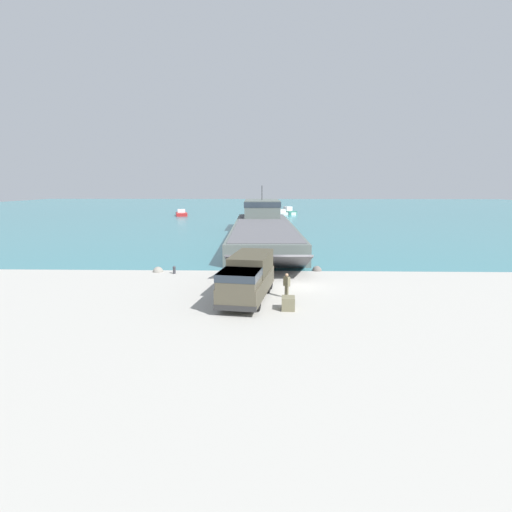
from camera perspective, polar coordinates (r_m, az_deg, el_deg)
ground_plane at (r=30.76m, az=6.06°, el=-4.08°), size 240.00×240.00×0.00m
water_surface at (r=124.85m, az=2.63°, el=6.69°), size 240.00×180.00×0.01m
landing_craft at (r=58.40m, az=0.99°, el=4.48°), size 9.10×43.93×7.39m
military_truck at (r=26.45m, az=-1.19°, el=-3.00°), size 3.65×7.92×2.86m
soldier_on_ramp at (r=26.95m, az=4.40°, el=-3.97°), size 0.47×0.49×1.68m
moored_boat_a at (r=102.90m, az=4.46°, el=6.31°), size 4.92×6.26×2.06m
moored_boat_b at (r=100.20m, az=-10.61°, el=5.98°), size 3.93×6.13×1.59m
moored_boat_c at (r=101.11m, az=3.94°, el=6.14°), size 6.13×3.14×1.47m
mooring_bollard at (r=34.92m, az=-11.60°, el=-1.90°), size 0.27×0.27×0.67m
cargo_crate at (r=24.58m, az=4.62°, el=-6.75°), size 0.83×0.99×0.80m
shoreline_rock_a at (r=36.03m, az=-13.81°, el=-2.21°), size 0.90×0.90×0.90m
shoreline_rock_b at (r=35.89m, az=8.70°, el=-2.08°), size 0.83×0.83×0.83m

